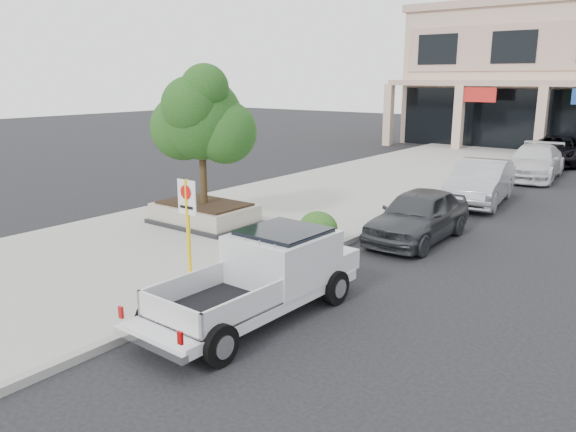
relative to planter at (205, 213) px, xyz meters
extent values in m
plane|color=black|center=(6.03, -3.45, -0.48)|extent=(120.00, 120.00, 0.00)
cube|color=gray|center=(0.53, 2.55, -0.40)|extent=(8.00, 52.00, 0.15)
cube|color=gray|center=(4.48, 2.55, -0.40)|extent=(0.20, 52.00, 0.15)
cube|color=#D0AA92|center=(-5.97, 23.60, 1.62)|extent=(0.55, 0.55, 4.20)
cube|color=black|center=(0.00, 0.00, -0.27)|extent=(3.20, 2.20, 0.12)
cube|color=gray|center=(0.00, 0.00, 0.04)|extent=(3.00, 2.00, 0.50)
cube|color=black|center=(0.00, 0.00, 0.32)|extent=(2.70, 1.70, 0.06)
cylinder|color=#322413|center=(0.00, 0.00, 1.45)|extent=(0.22, 0.22, 2.20)
sphere|color=#103D13|center=(0.00, 0.00, 2.95)|extent=(2.50, 2.50, 2.50)
sphere|color=#103D13|center=(0.70, 0.30, 2.55)|extent=(1.90, 1.90, 1.90)
sphere|color=#103D13|center=(-0.30, 0.50, 3.55)|extent=(1.60, 1.60, 1.60)
cylinder|color=yellow|center=(3.34, -3.74, 0.82)|extent=(0.09, 0.09, 2.30)
cube|color=white|center=(3.34, -3.74, 1.57)|extent=(0.55, 0.03, 0.78)
cylinder|color=red|center=(3.34, -3.77, 1.69)|extent=(0.32, 0.02, 0.32)
ellipsoid|color=#134316|center=(4.14, 0.26, 0.14)|extent=(1.10, 0.99, 0.93)
imported|color=#303336|center=(5.89, 2.81, 0.28)|extent=(1.82, 4.42, 1.50)
imported|color=#9EA1A6|center=(5.63, 8.82, 0.34)|extent=(2.34, 5.12, 1.63)
imported|color=silver|center=(5.78, 15.76, 0.31)|extent=(2.63, 5.55, 1.56)
imported|color=black|center=(5.51, 21.31, 0.29)|extent=(3.13, 5.75, 1.53)
camera|label=1|loc=(12.47, -11.99, 4.14)|focal=35.00mm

